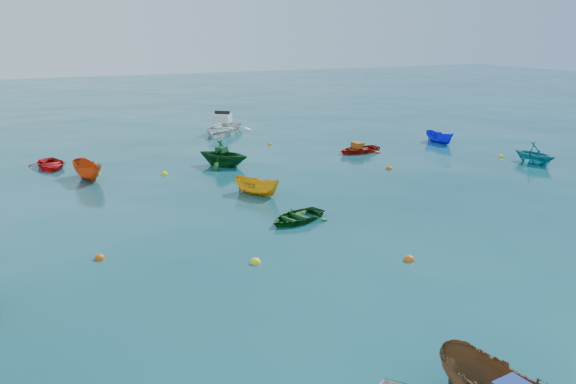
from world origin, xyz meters
name	(u,v)px	position (x,y,z in m)	size (l,w,h in m)	color
ground	(342,236)	(0.00, 0.00, 0.00)	(160.00, 160.00, 0.00)	#093B44
sampan_yellow_mid	(257,194)	(-0.93, 6.48, 0.00)	(0.92, 2.45, 0.95)	orange
dinghy_green_e	(296,221)	(-0.86, 2.27, 0.00)	(1.88, 2.63, 0.55)	#0F4211
dinghy_cyan_se	(533,163)	(16.10, 5.83, 0.00)	(2.18, 2.52, 1.33)	teal
sampan_orange_n	(89,179)	(-7.93, 12.68, 0.00)	(1.08, 2.86, 1.11)	#BD4411
dinghy_green_n	(224,166)	(-0.62, 12.60, 0.00)	(2.61, 3.02, 1.59)	#0F4115
dinghy_red_ne	(359,152)	(8.33, 12.57, 0.00)	(2.04, 2.86, 0.59)	#A71C0D
sampan_blue_far	(439,143)	(14.96, 12.91, 0.00)	(0.90, 2.38, 0.92)	#1012CE
dinghy_red_far	(51,168)	(-9.65, 16.16, 0.00)	(2.10, 2.93, 0.61)	red
motorboat_white	(223,133)	(2.53, 22.42, 0.00)	(3.45, 4.83, 1.60)	white
tarp_green_b	(221,149)	(-0.68, 12.67, 0.95)	(0.63, 0.48, 0.31)	#134D23
tarp_orange_b	(358,145)	(8.23, 12.56, 0.47)	(0.73, 0.55, 0.35)	#BE4F13
buoy_ye_a	(255,263)	(-3.92, -1.03, 0.00)	(0.37, 0.37, 0.37)	yellow
buoy_or_b	(409,260)	(0.91, -2.97, 0.00)	(0.37, 0.37, 0.37)	orange
buoy_or_c	(100,259)	(-8.65, 1.48, 0.00)	(0.36, 0.36, 0.36)	#D7520B
buoy_ye_c	(164,174)	(-4.13, 12.08, 0.00)	(0.35, 0.35, 0.35)	yellow
buoy_or_d	(389,169)	(7.57, 8.07, 0.00)	(0.36, 0.36, 0.36)	#D0580B
buoy_ye_d	(98,175)	(-7.41, 13.48, 0.00)	(0.29, 0.29, 0.29)	yellow
buoy_or_e	(270,145)	(4.13, 17.13, 0.00)	(0.29, 0.29, 0.29)	orange
buoy_ye_e	(501,157)	(15.56, 7.82, 0.00)	(0.32, 0.32, 0.32)	yellow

